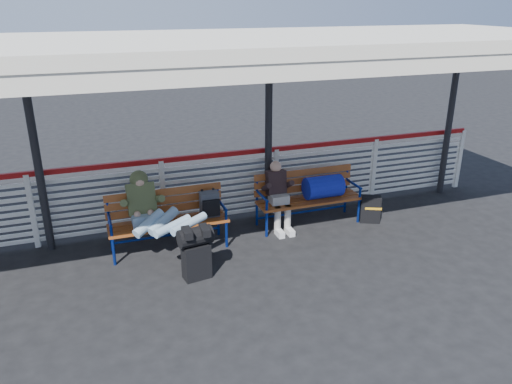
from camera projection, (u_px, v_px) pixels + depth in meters
name	position (u px, v px, depth m)	size (l,w,h in m)	color
ground	(190.00, 284.00, 6.78)	(60.00, 60.00, 0.00)	black
fence	(163.00, 192.00, 8.21)	(12.08, 0.08, 1.24)	silver
canopy	(164.00, 48.00, 6.45)	(12.60, 3.60, 3.16)	silver
luggage_stack	(196.00, 251.00, 6.81)	(0.49, 0.32, 0.76)	black
bench_left	(177.00, 212.00, 7.64)	(1.80, 0.56, 0.92)	brown
bench_right	(316.00, 189.00, 8.46)	(1.80, 0.56, 0.92)	brown
traveler_man	(161.00, 217.00, 7.21)	(0.94, 1.64, 0.77)	#95B2C8
companion_person	(278.00, 195.00, 8.25)	(0.32, 0.66, 1.15)	#AEA89E
suitcase_side	(370.00, 209.00, 8.62)	(0.39, 0.33, 0.47)	black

